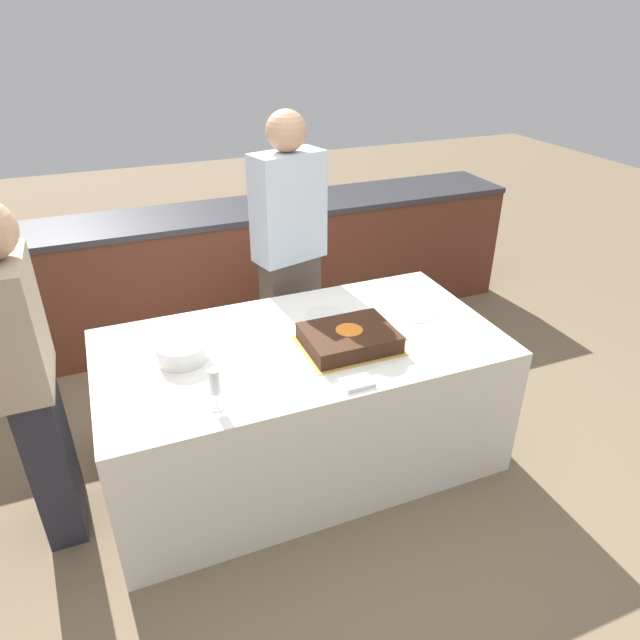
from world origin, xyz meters
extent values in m
plane|color=#7A664C|center=(0.00, 0.00, 0.00)|extent=(14.00, 14.00, 0.00)
cube|color=#5B2D1E|center=(0.00, 1.59, 0.44)|extent=(4.40, 0.55, 0.88)
cube|color=#2D2D33|center=(0.00, 1.59, 0.90)|extent=(4.40, 0.58, 0.04)
cube|color=white|center=(0.00, 0.00, 0.37)|extent=(1.96, 1.03, 0.73)
cube|color=gold|center=(0.20, -0.12, 0.73)|extent=(0.47, 0.37, 0.00)
cube|color=#381E11|center=(0.20, -0.12, 0.78)|extent=(0.43, 0.33, 0.08)
cylinder|color=orange|center=(0.20, -0.12, 0.82)|extent=(0.13, 0.13, 0.00)
cylinder|color=white|center=(-0.57, 0.05, 0.78)|extent=(0.23, 0.23, 0.09)
cylinder|color=white|center=(-0.50, -0.36, 0.73)|extent=(0.07, 0.07, 0.00)
cylinder|color=white|center=(-0.50, -0.36, 0.77)|extent=(0.01, 0.01, 0.07)
cylinder|color=white|center=(-0.50, -0.36, 0.86)|extent=(0.05, 0.05, 0.11)
cylinder|color=white|center=(0.21, 0.20, 0.73)|extent=(0.22, 0.22, 0.00)
cylinder|color=white|center=(0.67, 0.04, 0.73)|extent=(0.22, 0.22, 0.00)
cube|color=white|center=(0.10, -0.43, 0.74)|extent=(0.14, 0.10, 0.02)
cube|color=#4C4238|center=(0.20, 0.73, 0.43)|extent=(0.38, 0.25, 0.86)
cube|color=silver|center=(0.20, 0.73, 1.17)|extent=(0.45, 0.30, 0.62)
sphere|color=tan|center=(0.20, 0.73, 1.59)|extent=(0.22, 0.22, 0.22)
cube|color=#282833|center=(-1.20, 0.00, 0.40)|extent=(0.16, 0.35, 0.80)
cube|color=tan|center=(-1.20, 0.00, 1.08)|extent=(0.20, 0.41, 0.55)
camera|label=1|loc=(-0.81, -2.25, 2.17)|focal=32.00mm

